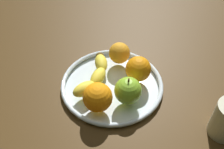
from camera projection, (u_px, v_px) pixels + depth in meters
ground_plane at (112, 91)px, 73.73cm from camera, size 149.79×149.79×4.00cm
fruit_bowl at (112, 84)px, 71.65cm from camera, size 28.03×28.03×1.80cm
banana at (95, 75)px, 70.56cm from camera, size 18.21×7.91×3.49cm
apple at (128, 91)px, 64.31cm from camera, size 6.93×6.93×7.73cm
orange_back_left at (138, 69)px, 69.64cm from camera, size 6.94×6.94×6.94cm
orange_front_right at (121, 53)px, 74.80cm from camera, size 6.13×6.13×6.13cm
orange_back_right at (98, 97)px, 62.60cm from camera, size 7.27×7.27×7.27cm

